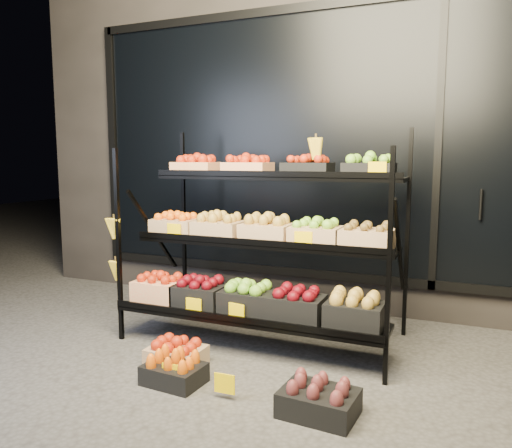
% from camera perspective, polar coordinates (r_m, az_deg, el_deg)
% --- Properties ---
extents(ground, '(24.00, 24.00, 0.00)m').
position_cam_1_polar(ground, '(3.54, -3.28, -16.18)').
color(ground, '#514F4C').
rests_on(ground, ground).
extents(building, '(6.00, 2.08, 3.50)m').
position_cam_1_polar(building, '(5.69, 8.43, 10.71)').
color(building, '#2D2826').
rests_on(building, ground).
extents(display_rack, '(2.18, 1.02, 1.70)m').
position_cam_1_polar(display_rack, '(3.85, 0.45, -2.00)').
color(display_rack, black).
rests_on(display_rack, ground).
extents(tag_floor_a, '(0.13, 0.01, 0.12)m').
position_cam_1_polar(tag_floor_a, '(3.29, -9.62, -17.10)').
color(tag_floor_a, '#FFD000').
rests_on(tag_floor_a, ground).
extents(tag_floor_b, '(0.13, 0.01, 0.12)m').
position_cam_1_polar(tag_floor_b, '(3.12, -3.61, -18.41)').
color(tag_floor_b, '#FFD000').
rests_on(tag_floor_b, ground).
extents(floor_crate_left, '(0.38, 0.28, 0.19)m').
position_cam_1_polar(floor_crate_left, '(3.60, -9.09, -14.32)').
color(floor_crate_left, tan).
rests_on(floor_crate_left, ground).
extents(floor_crate_midleft, '(0.39, 0.30, 0.19)m').
position_cam_1_polar(floor_crate_midleft, '(3.34, -9.35, -16.15)').
color(floor_crate_midleft, black).
rests_on(floor_crate_midleft, ground).
extents(floor_crate_right, '(0.44, 0.34, 0.21)m').
position_cam_1_polar(floor_crate_right, '(2.96, 7.19, -19.18)').
color(floor_crate_right, black).
rests_on(floor_crate_right, ground).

